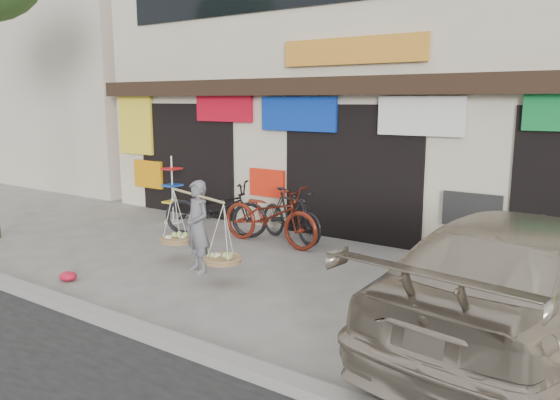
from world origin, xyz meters
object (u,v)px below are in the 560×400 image
Objects in this scene: bike_2 at (270,215)px; bike_1 at (291,215)px; suv at (531,280)px; bike_0 at (216,209)px; display_rack at (173,196)px; street_vendor at (198,231)px.

bike_1 is at bearing -19.25° from bike_2.
bike_1 is 0.32× the size of suv.
suv is (4.85, -2.33, 0.24)m from bike_1.
bike_1 is (1.49, 0.55, -0.05)m from bike_0.
suv is 3.61× the size of display_rack.
bike_0 is at bearing 125.53° from bike_1.
street_vendor is 2.07m from bike_2.
street_vendor is 0.36× the size of suv.
bike_1 is 0.50m from bike_2.
street_vendor reaches higher than bike_0.
bike_0 is at bearing -7.94° from suv.
street_vendor is 4.98m from suv.
bike_1 is at bearing 104.86° from street_vendor.
bike_1 is 0.79× the size of bike_2.
bike_0 is 1.32m from bike_2.
suv is 8.29m from display_rack.
display_rack is (-1.66, 0.39, 0.04)m from bike_0.
display_rack is at bearing 85.56° from bike_2.
suv reaches higher than street_vendor.
bike_0 is at bearing 95.16° from bike_2.
bike_2 is 1.45× the size of display_rack.
street_vendor is 2.41m from bike_0.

